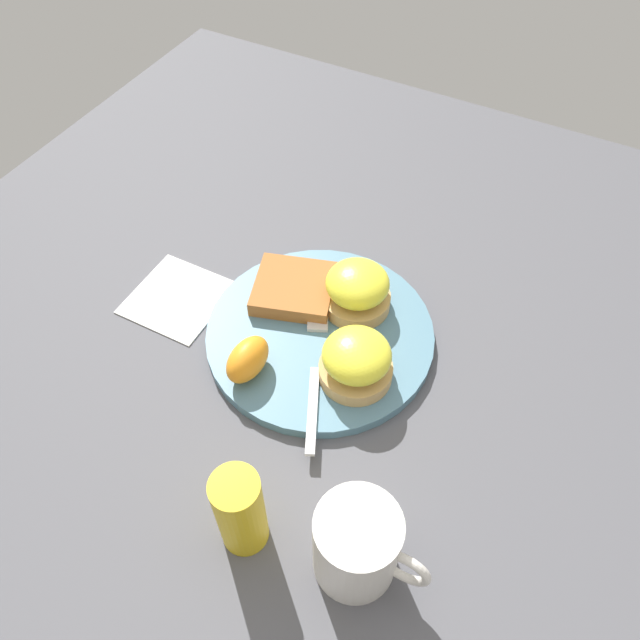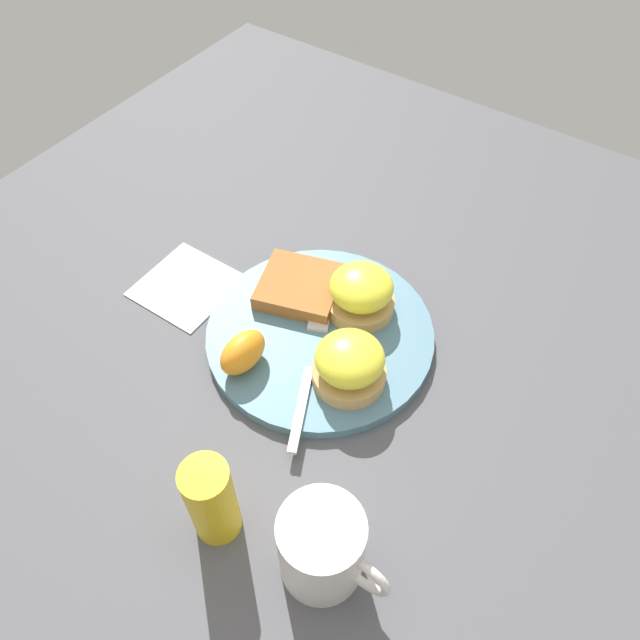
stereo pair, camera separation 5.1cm
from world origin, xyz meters
TOP-DOWN VIEW (x-y plane):
  - ground_plane at (0.00, 0.00)m, footprint 1.10×1.10m
  - plate at (0.00, 0.00)m, footprint 0.26×0.26m
  - sandwich_benedict_left at (0.06, -0.04)m, footprint 0.08×0.08m
  - sandwich_benedict_right at (0.02, 0.05)m, footprint 0.08×0.08m
  - hashbrown_patty at (-0.05, 0.04)m, footprint 0.12×0.11m
  - orange_wedge at (-0.04, -0.09)m, footprint 0.04×0.06m
  - fork at (0.02, -0.04)m, footprint 0.10×0.18m
  - cup at (0.15, -0.21)m, footprint 0.11×0.08m
  - napkin at (-0.18, -0.03)m, footprint 0.11×0.11m
  - condiment_bottle at (0.05, -0.24)m, footprint 0.04×0.04m

SIDE VIEW (x-z plane):
  - ground_plane at x=0.00m, z-range 0.00..0.00m
  - napkin at x=-0.18m, z-range 0.00..0.00m
  - plate at x=0.00m, z-range 0.00..0.01m
  - fork at x=0.02m, z-range 0.01..0.02m
  - hashbrown_patty at x=-0.05m, z-range 0.01..0.03m
  - orange_wedge at x=-0.04m, z-range 0.01..0.06m
  - sandwich_benedict_left at x=0.06m, z-range 0.01..0.07m
  - sandwich_benedict_right at x=0.02m, z-range 0.01..0.07m
  - cup at x=0.15m, z-range 0.00..0.09m
  - condiment_bottle at x=0.05m, z-range 0.00..0.11m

